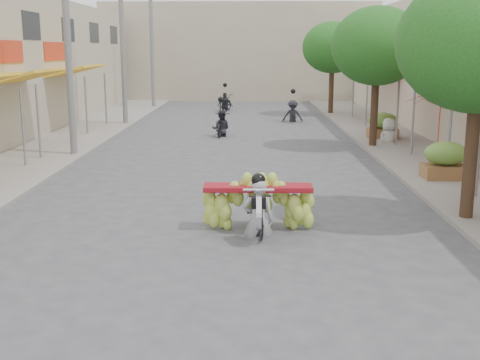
% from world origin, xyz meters
% --- Properties ---
extents(ground, '(120.00, 120.00, 0.00)m').
position_xyz_m(ground, '(0.00, 0.00, 0.00)').
color(ground, '#505055').
rests_on(ground, ground).
extents(sidewalk_left, '(4.00, 60.00, 0.12)m').
position_xyz_m(sidewalk_left, '(-7.00, 15.00, 0.06)').
color(sidewalk_left, gray).
rests_on(sidewalk_left, ground).
extents(sidewalk_right, '(4.00, 60.00, 0.12)m').
position_xyz_m(sidewalk_right, '(7.00, 15.00, 0.06)').
color(sidewalk_right, gray).
rests_on(sidewalk_right, ground).
extents(far_building, '(20.00, 6.00, 7.00)m').
position_xyz_m(far_building, '(0.00, 38.00, 3.50)').
color(far_building, '#B2A78D').
rests_on(far_building, ground).
extents(utility_pole_mid, '(0.60, 0.24, 8.00)m').
position_xyz_m(utility_pole_mid, '(-5.40, 12.00, 4.03)').
color(utility_pole_mid, slate).
rests_on(utility_pole_mid, ground).
extents(utility_pole_far, '(0.60, 0.24, 8.00)m').
position_xyz_m(utility_pole_far, '(-5.40, 21.00, 4.03)').
color(utility_pole_far, slate).
rests_on(utility_pole_far, ground).
extents(utility_pole_back, '(0.60, 0.24, 8.00)m').
position_xyz_m(utility_pole_back, '(-5.40, 30.00, 4.03)').
color(utility_pole_back, slate).
rests_on(utility_pole_back, ground).
extents(street_tree_near, '(3.40, 3.40, 5.25)m').
position_xyz_m(street_tree_near, '(5.40, 4.00, 3.78)').
color(street_tree_near, '#3A2719').
rests_on(street_tree_near, ground).
extents(street_tree_mid, '(3.40, 3.40, 5.25)m').
position_xyz_m(street_tree_mid, '(5.40, 14.00, 3.78)').
color(street_tree_mid, '#3A2719').
rests_on(street_tree_mid, ground).
extents(street_tree_far, '(3.40, 3.40, 5.25)m').
position_xyz_m(street_tree_far, '(5.40, 26.00, 3.78)').
color(street_tree_far, '#3A2719').
rests_on(street_tree_far, ground).
extents(produce_crate_mid, '(1.20, 0.88, 1.16)m').
position_xyz_m(produce_crate_mid, '(6.20, 8.00, 0.71)').
color(produce_crate_mid, brown).
rests_on(produce_crate_mid, ground).
extents(produce_crate_far, '(1.20, 0.88, 1.16)m').
position_xyz_m(produce_crate_far, '(6.20, 16.00, 0.71)').
color(produce_crate_far, brown).
rests_on(produce_crate_far, ground).
extents(banana_motorbike, '(2.23, 1.79, 2.14)m').
position_xyz_m(banana_motorbike, '(0.88, 3.22, 0.72)').
color(banana_motorbike, black).
rests_on(banana_motorbike, ground).
extents(market_umbrella, '(2.49, 2.49, 1.86)m').
position_xyz_m(market_umbrella, '(6.19, 8.63, 2.53)').
color(market_umbrella, red).
rests_on(market_umbrella, ground).
extents(pedestrian, '(1.03, 0.81, 1.83)m').
position_xyz_m(pedestrian, '(6.22, 15.04, 1.03)').
color(pedestrian, silver).
rests_on(pedestrian, ground).
extents(bg_motorbike_a, '(0.84, 1.74, 1.95)m').
position_xyz_m(bg_motorbike_a, '(-0.50, 17.22, 0.73)').
color(bg_motorbike_a, black).
rests_on(bg_motorbike_a, ground).
extents(bg_motorbike_b, '(1.09, 1.83, 1.95)m').
position_xyz_m(bg_motorbike_b, '(2.98, 22.58, 0.83)').
color(bg_motorbike_b, black).
rests_on(bg_motorbike_b, ground).
extents(bg_motorbike_c, '(1.17, 1.90, 1.95)m').
position_xyz_m(bg_motorbike_c, '(-0.74, 28.12, 0.77)').
color(bg_motorbike_c, black).
rests_on(bg_motorbike_c, ground).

